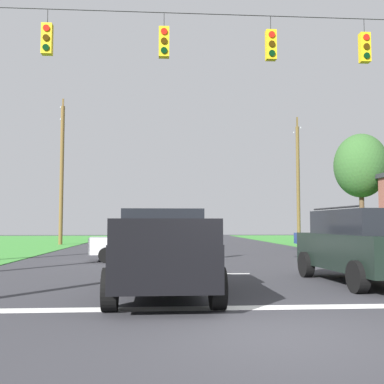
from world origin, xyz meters
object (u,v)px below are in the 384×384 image
at_px(suv_black, 363,244).
at_px(utility_pole_far_right, 298,182).
at_px(overhead_signal_span, 215,121).
at_px(distant_car_oncoming, 330,237).
at_px(pickup_truck, 162,252).
at_px(distant_car_crossing_white, 140,243).
at_px(utility_pole_far_left, 62,171).
at_px(tree_roadside_right, 361,166).

bearing_deg(suv_black, utility_pole_far_right, 76.93).
xyz_separation_m(overhead_signal_span, distant_car_oncoming, (9.21, 14.91, -3.97)).
height_order(overhead_signal_span, suv_black, overhead_signal_span).
xyz_separation_m(pickup_truck, utility_pole_far_right, (10.99, 25.53, 3.96)).
xyz_separation_m(pickup_truck, suv_black, (5.42, 1.52, 0.09)).
distance_m(distant_car_crossing_white, distant_car_oncoming, 14.54).
bearing_deg(distant_car_crossing_white, overhead_signal_span, -68.17).
xyz_separation_m(pickup_truck, distant_car_oncoming, (10.81, 18.23, -0.18)).
xyz_separation_m(suv_black, utility_pole_far_right, (5.57, 24.00, 3.87)).
bearing_deg(utility_pole_far_left, overhead_signal_span, -67.10).
bearing_deg(utility_pole_far_right, utility_pole_far_left, -178.99).
bearing_deg(distant_car_oncoming, pickup_truck, -120.67).
bearing_deg(distant_car_oncoming, utility_pole_far_left, 159.30).
height_order(overhead_signal_span, tree_roadside_right, overhead_signal_span).
bearing_deg(pickup_truck, suv_black, 15.71).
height_order(pickup_truck, utility_pole_far_right, utility_pole_far_right).
relative_size(distant_car_crossing_white, utility_pole_far_left, 0.39).
xyz_separation_m(pickup_truck, tree_roadside_right, (14.55, 21.85, 4.85)).
bearing_deg(utility_pole_far_right, pickup_truck, -113.29).
bearing_deg(tree_roadside_right, overhead_signal_span, -124.96).
distance_m(suv_black, distant_car_oncoming, 17.56).
distance_m(overhead_signal_span, utility_pole_far_right, 24.11).
relative_size(pickup_truck, utility_pole_far_right, 0.53).
bearing_deg(pickup_truck, distant_car_oncoming, 59.33).
xyz_separation_m(distant_car_oncoming, tree_roadside_right, (3.74, 3.62, 5.03)).
bearing_deg(tree_roadside_right, utility_pole_far_left, 171.41).
relative_size(distant_car_oncoming, utility_pole_far_right, 0.43).
distance_m(suv_black, distant_car_crossing_white, 10.31).
distance_m(overhead_signal_span, utility_pole_far_left, 23.76).
distance_m(distant_car_oncoming, tree_roadside_right, 7.24).
distance_m(utility_pole_far_right, tree_roadside_right, 5.20).
xyz_separation_m(overhead_signal_span, tree_roadside_right, (12.95, 18.52, 1.05)).
distance_m(pickup_truck, distant_car_oncoming, 21.19).
bearing_deg(utility_pole_far_left, utility_pole_far_right, 1.01).
distance_m(distant_car_crossing_white, utility_pole_far_left, 17.61).
height_order(pickup_truck, suv_black, suv_black).
relative_size(distant_car_oncoming, utility_pole_far_left, 0.39).
xyz_separation_m(overhead_signal_span, utility_pole_far_left, (-9.24, 21.88, 0.86)).
bearing_deg(overhead_signal_span, utility_pole_far_right, 67.08).
bearing_deg(overhead_signal_span, utility_pole_far_left, 112.90).
xyz_separation_m(suv_black, tree_roadside_right, (9.13, 20.32, 4.76)).
distance_m(distant_car_oncoming, utility_pole_far_right, 8.39).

